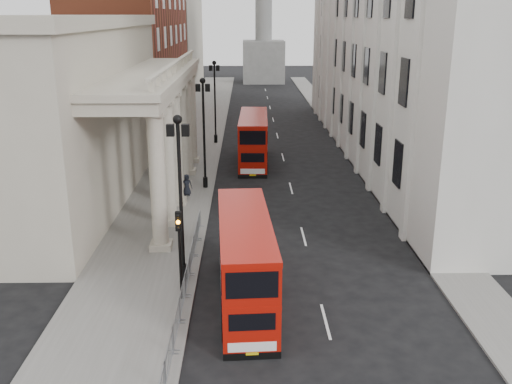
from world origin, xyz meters
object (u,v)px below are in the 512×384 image
at_px(bus_far, 253,139).
at_px(lamp_post_mid, 204,126).
at_px(lamp_post_north, 215,96).
at_px(pedestrian_a, 167,211).
at_px(bus_near, 245,260).
at_px(pedestrian_b, 159,186).
at_px(pedestrian_c, 187,185).
at_px(traffic_light, 179,239).
at_px(lamp_post_south, 180,188).

bearing_deg(bus_far, lamp_post_mid, -114.69).
bearing_deg(lamp_post_mid, lamp_post_north, 90.00).
bearing_deg(pedestrian_a, lamp_post_mid, 47.87).
height_order(lamp_post_mid, pedestrian_a, lamp_post_mid).
bearing_deg(bus_near, pedestrian_b, 108.51).
height_order(lamp_post_mid, pedestrian_c, lamp_post_mid).
relative_size(traffic_light, bus_far, 0.43).
xyz_separation_m(lamp_post_north, pedestrian_b, (-3.16, -18.51, -3.95)).
xyz_separation_m(lamp_post_north, pedestrian_a, (-1.90, -23.71, -4.01)).
distance_m(lamp_post_south, pedestrian_c, 14.59).
relative_size(lamp_post_south, bus_near, 0.87).
xyz_separation_m(pedestrian_a, pedestrian_c, (0.69, 5.69, 0.01)).
bearing_deg(bus_far, lamp_post_north, 116.20).
distance_m(traffic_light, bus_far, 26.01).
distance_m(lamp_post_north, bus_far, 9.49).
bearing_deg(lamp_post_south, lamp_post_mid, 90.00).
bearing_deg(traffic_light, lamp_post_north, 90.17).
distance_m(lamp_post_mid, pedestrian_a, 8.90).
bearing_deg(bus_near, pedestrian_c, 101.67).
relative_size(lamp_post_mid, pedestrian_b, 4.93).
bearing_deg(pedestrian_b, traffic_light, 82.00).
distance_m(bus_near, bus_far, 25.89).
relative_size(traffic_light, pedestrian_c, 2.72).
distance_m(lamp_post_south, bus_far, 24.16).
bearing_deg(lamp_post_north, pedestrian_a, -94.59).
bearing_deg(pedestrian_b, pedestrian_a, 83.71).
bearing_deg(lamp_post_mid, traffic_light, -89.68).
height_order(lamp_post_south, bus_far, lamp_post_south).
height_order(lamp_post_mid, bus_near, lamp_post_mid).
bearing_deg(pedestrian_b, bus_far, -144.16).
bearing_deg(pedestrian_b, lamp_post_mid, -161.50).
height_order(lamp_post_south, pedestrian_a, lamp_post_south).
bearing_deg(pedestrian_c, pedestrian_a, -106.86).
distance_m(traffic_light, pedestrian_b, 16.00).
bearing_deg(pedestrian_a, pedestrian_b, 75.33).
relative_size(lamp_post_north, bus_near, 0.87).
bearing_deg(lamp_post_north, bus_near, -84.84).
bearing_deg(lamp_post_mid, pedestrian_b, -141.61).
height_order(traffic_light, bus_near, traffic_light).
distance_m(lamp_post_north, pedestrian_c, 18.50).
bearing_deg(pedestrian_a, bus_near, -92.76).
bearing_deg(bus_near, pedestrian_a, 112.27).
relative_size(bus_near, pedestrian_b, 5.69).
relative_size(lamp_post_mid, bus_far, 0.82).
xyz_separation_m(traffic_light, bus_near, (2.98, -0.15, -0.97)).
bearing_deg(traffic_light, pedestrian_b, 101.88).
relative_size(traffic_light, bus_near, 0.45).
xyz_separation_m(traffic_light, pedestrian_a, (-2.00, 10.31, -2.21)).
height_order(bus_far, pedestrian_a, bus_far).
relative_size(lamp_post_north, bus_far, 0.82).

